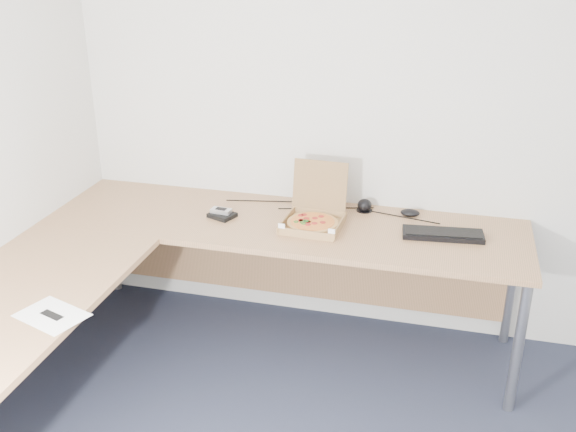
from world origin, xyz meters
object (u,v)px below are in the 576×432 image
(drinking_glass, at_px, (326,198))
(pizza_box, at_px, (313,219))
(desk, at_px, (197,256))
(wallet, at_px, (222,215))
(keyboard, at_px, (443,234))

(drinking_glass, bearing_deg, pizza_box, -93.30)
(pizza_box, height_order, drinking_glass, pizza_box)
(desk, distance_m, drinking_glass, 0.85)
(wallet, bearing_deg, keyboard, 22.87)
(keyboard, height_order, wallet, keyboard)
(keyboard, bearing_deg, desk, -164.40)
(pizza_box, xyz_separation_m, wallet, (-0.49, -0.01, -0.02))
(drinking_glass, distance_m, keyboard, 0.68)
(drinking_glass, relative_size, wallet, 0.83)
(keyboard, bearing_deg, pizza_box, 176.67)
(pizza_box, distance_m, drinking_glass, 0.26)
(desk, relative_size, keyboard, 6.30)
(desk, bearing_deg, keyboard, 21.67)
(pizza_box, bearing_deg, wallet, -175.54)
(desk, distance_m, keyboard, 1.22)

